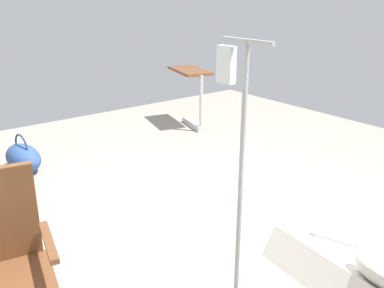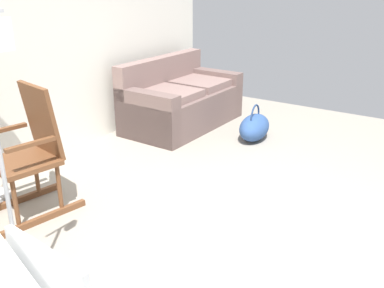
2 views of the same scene
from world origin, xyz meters
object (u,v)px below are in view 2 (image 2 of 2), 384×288
at_px(couch, 181,102).
at_px(rocking_chair, 31,153).
at_px(iv_pole, 22,271).
at_px(duffel_bag, 254,127).

xyz_separation_m(couch, rocking_chair, (-2.45, -0.25, 0.20)).
relative_size(rocking_chair, iv_pole, 0.62).
distance_m(couch, rocking_chair, 2.47).
bearing_deg(couch, duffel_bag, -88.11).
relative_size(couch, duffel_bag, 2.70).
xyz_separation_m(couch, iv_pole, (-3.25, -1.15, -0.06)).
relative_size(couch, iv_pole, 0.96).
bearing_deg(duffel_bag, rocking_chair, 162.62).
height_order(rocking_chair, iv_pole, iv_pole).
distance_m(couch, iv_pole, 3.45).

